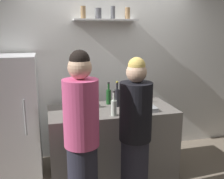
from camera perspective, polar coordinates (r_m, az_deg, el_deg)
back_wall_assembly at (r=3.99m, az=-0.40°, el=4.40°), size 4.80×0.32×2.60m
refrigerator at (r=3.63m, az=-21.02°, el=-5.62°), size 0.68×0.62×1.59m
counter at (r=3.47m, az=0.00°, el=-11.53°), size 1.59×0.75×0.92m
baking_pan at (r=3.24m, az=6.59°, el=-4.20°), size 0.34×0.24×0.05m
utensil_holder at (r=3.55m, az=6.16°, el=-2.11°), size 0.09×0.09×0.22m
wine_bottle_dark_glass at (r=3.37m, az=1.09°, el=-1.68°), size 0.06×0.06×0.33m
wine_bottle_pale_glass at (r=3.01m, az=0.39°, el=-3.85°), size 0.07×0.07×0.30m
wine_bottle_green_glass at (r=3.48m, az=-0.75°, el=-1.45°), size 0.07×0.07×0.30m
water_bottle_plastic at (r=3.31m, az=-5.49°, el=-2.67°), size 0.08×0.08×0.20m
person_blonde at (r=2.80m, az=5.09°, el=-10.06°), size 0.34×0.34×1.64m
person_pink_top at (r=2.57m, az=-6.63°, el=-11.00°), size 0.34×0.34×1.73m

